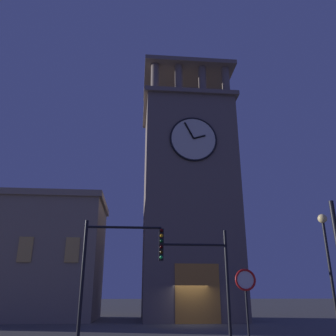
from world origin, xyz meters
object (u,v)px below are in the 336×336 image
at_px(traffic_signal_mid, 204,267).
at_px(no_horn_sign, 246,286).
at_px(clocktower, 188,199).
at_px(street_lamp, 327,251).
at_px(traffic_signal_far, 112,256).

distance_m(traffic_signal_mid, no_horn_sign, 4.85).
xyz_separation_m(clocktower, no_horn_sign, (0.37, 15.95, -7.49)).
bearing_deg(street_lamp, traffic_signal_mid, -16.31).
bearing_deg(street_lamp, clocktower, -70.15).
relative_size(traffic_signal_mid, traffic_signal_far, 0.95).
distance_m(traffic_signal_far, street_lamp, 10.24).
bearing_deg(traffic_signal_far, no_horn_sign, 142.72).
relative_size(street_lamp, no_horn_sign, 1.98).
bearing_deg(clocktower, traffic_signal_far, 65.22).
height_order(clocktower, street_lamp, clocktower).
height_order(clocktower, no_horn_sign, clocktower).
bearing_deg(clocktower, street_lamp, 109.85).
bearing_deg(street_lamp, no_horn_sign, 31.19).
bearing_deg(clocktower, traffic_signal_mid, 84.86).
distance_m(clocktower, traffic_signal_mid, 13.02).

